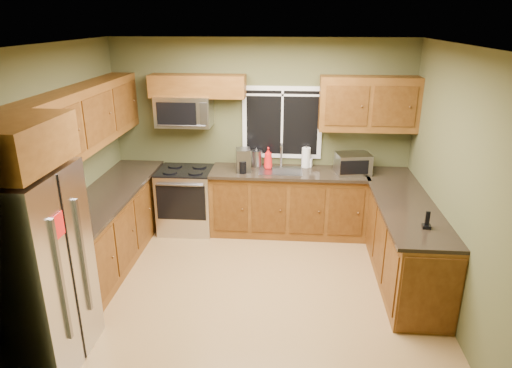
# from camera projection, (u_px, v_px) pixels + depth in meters

# --- Properties ---
(floor) EXTENTS (4.20, 4.20, 0.00)m
(floor) POSITION_uv_depth(u_px,v_px,m) (249.00, 287.00, 5.29)
(floor) COLOR olive
(floor) RESTS_ON ground
(ceiling) EXTENTS (4.20, 4.20, 0.00)m
(ceiling) POSITION_uv_depth(u_px,v_px,m) (248.00, 45.00, 4.36)
(ceiling) COLOR white
(ceiling) RESTS_ON back_wall
(back_wall) EXTENTS (4.20, 0.00, 4.20)m
(back_wall) POSITION_uv_depth(u_px,v_px,m) (261.00, 136.00, 6.51)
(back_wall) COLOR #4B4E2C
(back_wall) RESTS_ON ground
(front_wall) EXTENTS (4.20, 0.00, 4.20)m
(front_wall) POSITION_uv_depth(u_px,v_px,m) (223.00, 264.00, 3.14)
(front_wall) COLOR #4B4E2C
(front_wall) RESTS_ON ground
(left_wall) EXTENTS (0.00, 3.60, 3.60)m
(left_wall) POSITION_uv_depth(u_px,v_px,m) (58.00, 172.00, 4.99)
(left_wall) COLOR #4B4E2C
(left_wall) RESTS_ON ground
(right_wall) EXTENTS (0.00, 3.60, 3.60)m
(right_wall) POSITION_uv_depth(u_px,v_px,m) (453.00, 183.00, 4.66)
(right_wall) COLOR #4B4E2C
(right_wall) RESTS_ON ground
(window) EXTENTS (1.12, 0.03, 1.02)m
(window) POSITION_uv_depth(u_px,v_px,m) (282.00, 123.00, 6.40)
(window) COLOR white
(window) RESTS_ON back_wall
(base_cabinets_left) EXTENTS (0.60, 2.65, 0.90)m
(base_cabinets_left) POSITION_uv_depth(u_px,v_px,m) (110.00, 229.00, 5.72)
(base_cabinets_left) COLOR brown
(base_cabinets_left) RESTS_ON ground
(countertop_left) EXTENTS (0.65, 2.65, 0.04)m
(countertop_left) POSITION_uv_depth(u_px,v_px,m) (108.00, 194.00, 5.56)
(countertop_left) COLOR black
(countertop_left) RESTS_ON base_cabinets_left
(base_cabinets_back) EXTENTS (2.17, 0.60, 0.90)m
(base_cabinets_back) POSITION_uv_depth(u_px,v_px,m) (288.00, 203.00, 6.51)
(base_cabinets_back) COLOR brown
(base_cabinets_back) RESTS_ON ground
(countertop_back) EXTENTS (2.17, 0.65, 0.04)m
(countertop_back) POSITION_uv_depth(u_px,v_px,m) (289.00, 172.00, 6.32)
(countertop_back) COLOR black
(countertop_back) RESTS_ON base_cabinets_back
(base_cabinets_peninsula) EXTENTS (0.60, 2.52, 0.90)m
(base_cabinets_peninsula) POSITION_uv_depth(u_px,v_px,m) (401.00, 237.00, 5.50)
(base_cabinets_peninsula) COLOR brown
(base_cabinets_peninsula) RESTS_ON ground
(countertop_peninsula) EXTENTS (0.65, 2.50, 0.04)m
(countertop_peninsula) POSITION_uv_depth(u_px,v_px,m) (404.00, 201.00, 5.35)
(countertop_peninsula) COLOR black
(countertop_peninsula) RESTS_ON base_cabinets_peninsula
(upper_cabinets_left) EXTENTS (0.33, 2.65, 0.72)m
(upper_cabinets_left) POSITION_uv_depth(u_px,v_px,m) (85.00, 118.00, 5.24)
(upper_cabinets_left) COLOR brown
(upper_cabinets_left) RESTS_ON left_wall
(upper_cabinets_back_left) EXTENTS (1.30, 0.33, 0.30)m
(upper_cabinets_back_left) POSITION_uv_depth(u_px,v_px,m) (198.00, 86.00, 6.17)
(upper_cabinets_back_left) COLOR brown
(upper_cabinets_back_left) RESTS_ON back_wall
(upper_cabinets_back_right) EXTENTS (1.30, 0.33, 0.72)m
(upper_cabinets_back_right) POSITION_uv_depth(u_px,v_px,m) (369.00, 104.00, 6.07)
(upper_cabinets_back_right) COLOR brown
(upper_cabinets_back_right) RESTS_ON back_wall
(upper_cabinet_over_fridge) EXTENTS (0.72, 0.90, 0.38)m
(upper_cabinet_over_fridge) POSITION_uv_depth(u_px,v_px,m) (7.00, 144.00, 3.51)
(upper_cabinet_over_fridge) COLOR brown
(upper_cabinet_over_fridge) RESTS_ON left_wall
(refrigerator) EXTENTS (0.74, 0.90, 1.80)m
(refrigerator) POSITION_uv_depth(u_px,v_px,m) (32.00, 272.00, 3.90)
(refrigerator) COLOR #B7B7BC
(refrigerator) RESTS_ON ground
(range) EXTENTS (0.76, 0.69, 0.94)m
(range) POSITION_uv_depth(u_px,v_px,m) (187.00, 199.00, 6.59)
(range) COLOR #B7B7BC
(range) RESTS_ON ground
(microwave) EXTENTS (0.76, 0.41, 0.42)m
(microwave) POSITION_uv_depth(u_px,v_px,m) (184.00, 111.00, 6.28)
(microwave) COLOR #B7B7BC
(microwave) RESTS_ON back_wall
(sink) EXTENTS (0.60, 0.42, 0.36)m
(sink) POSITION_uv_depth(u_px,v_px,m) (281.00, 170.00, 6.34)
(sink) COLOR slate
(sink) RESTS_ON countertop_back
(toaster_oven) EXTENTS (0.50, 0.42, 0.28)m
(toaster_oven) POSITION_uv_depth(u_px,v_px,m) (353.00, 164.00, 6.17)
(toaster_oven) COLOR #B7B7BC
(toaster_oven) RESTS_ON countertop_back
(coffee_maker) EXTENTS (0.23, 0.29, 0.32)m
(coffee_maker) POSITION_uv_depth(u_px,v_px,m) (243.00, 161.00, 6.26)
(coffee_maker) COLOR slate
(coffee_maker) RESTS_ON countertop_back
(kettle) EXTENTS (0.18, 0.18, 0.29)m
(kettle) POSITION_uv_depth(u_px,v_px,m) (257.00, 158.00, 6.47)
(kettle) COLOR #B7B7BC
(kettle) RESTS_ON countertop_back
(paper_towel_roll) EXTENTS (0.13, 0.13, 0.31)m
(paper_towel_roll) POSITION_uv_depth(u_px,v_px,m) (306.00, 157.00, 6.44)
(paper_towel_roll) COLOR white
(paper_towel_roll) RESTS_ON countertop_back
(soap_bottle_a) EXTENTS (0.13, 0.13, 0.31)m
(soap_bottle_a) POSITION_uv_depth(u_px,v_px,m) (268.00, 158.00, 6.37)
(soap_bottle_a) COLOR red
(soap_bottle_a) RESTS_ON countertop_back
(soap_bottle_b) EXTENTS (0.09, 0.10, 0.17)m
(soap_bottle_b) POSITION_uv_depth(u_px,v_px,m) (309.00, 161.00, 6.47)
(soap_bottle_b) COLOR white
(soap_bottle_b) RESTS_ON countertop_back
(soap_bottle_c) EXTENTS (0.16, 0.16, 0.18)m
(soap_bottle_c) POSITION_uv_depth(u_px,v_px,m) (244.00, 162.00, 6.43)
(soap_bottle_c) COLOR white
(soap_bottle_c) RESTS_ON countertop_back
(cordless_phone) EXTENTS (0.09, 0.09, 0.18)m
(cordless_phone) POSITION_uv_depth(u_px,v_px,m) (427.00, 223.00, 4.59)
(cordless_phone) COLOR black
(cordless_phone) RESTS_ON countertop_peninsula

